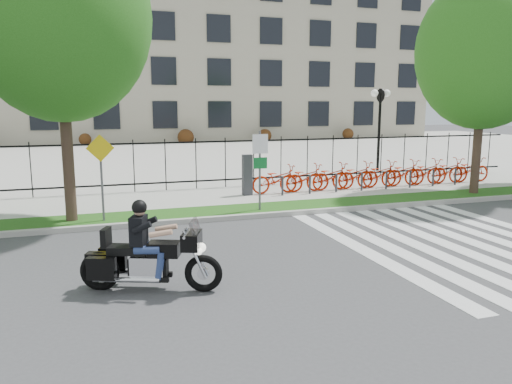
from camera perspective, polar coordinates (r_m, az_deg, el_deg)
name	(u,v)px	position (r m, az deg, el deg)	size (l,w,h in m)	color
ground	(279,260)	(11.42, 2.60, -7.73)	(120.00, 120.00, 0.00)	#3D3D3F
curb	(231,218)	(15.16, -2.93, -2.95)	(60.00, 0.20, 0.15)	#A09D96
grass_verge	(223,212)	(15.96, -3.74, -2.30)	(60.00, 1.50, 0.15)	#174D13
sidewalk	(206,198)	(18.35, -5.71, -0.70)	(60.00, 3.50, 0.15)	#AEACA3
plaza	(151,154)	(35.53, -11.95, 4.30)	(80.00, 34.00, 0.10)	#AEACA3
crosswalk_stripes	(454,241)	(13.83, 21.71, -5.25)	(5.70, 8.00, 0.01)	silver
iron_fence	(196,164)	(19.88, -6.87, 3.25)	(30.00, 0.06, 2.00)	black
office_building	(125,40)	(55.58, -14.77, 16.45)	(60.00, 21.90, 20.15)	#9D947F
lamp_post_right	(380,109)	(26.15, 13.99, 9.16)	(1.06, 0.70, 4.25)	black
street_tree_1	(58,16)	(15.29, -21.64, 18.24)	(5.03, 5.03, 8.59)	#3B2720
street_tree_2	(484,52)	(20.47, 24.65, 14.36)	(4.88, 4.88, 8.00)	#3B2720
bike_share_station	(379,174)	(20.70, 13.83, 2.00)	(11.19, 0.89, 1.50)	#2D2D33
sign_pole_regulatory	(260,160)	(15.65, 0.46, 3.66)	(0.50, 0.09, 2.50)	#59595B
sign_pole_warning	(101,166)	(14.84, -17.29, 2.86)	(0.78, 0.09, 2.49)	#59595B
motorcycle_rider	(149,255)	(9.61, -12.10, -7.03)	(2.59, 1.38, 2.10)	black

